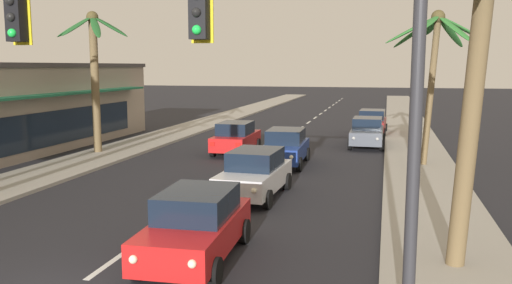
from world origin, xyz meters
TOP-DOWN VIEW (x-y plane):
  - sidewalk_right at (7.80, 20.00)m, footprint 3.20×110.00m
  - sidewalk_left at (-7.80, 20.00)m, footprint 3.20×110.00m
  - lane_markings at (0.44, 19.78)m, footprint 4.28×87.76m
  - traffic_signal_mast at (3.07, 0.78)m, footprint 11.43×0.41m
  - sedan_lead_at_stop_bar at (1.91, 3.21)m, footprint 2.09×4.51m
  - sedan_third_in_queue at (1.77, 9.55)m, footprint 2.09×4.50m
  - sedan_fifth_in_queue at (1.67, 15.89)m, footprint 2.03×4.48m
  - sedan_oncoming_far at (-1.50, 18.55)m, footprint 2.01×4.48m
  - sedan_parked_nearest_kerb at (5.19, 22.57)m, footprint 1.96×4.46m
  - sedan_parked_mid_kerb at (5.30, 28.22)m, footprint 2.05×4.49m
  - palm_left_third at (-8.49, 16.53)m, footprint 3.86×3.82m
  - palm_right_nearest at (8.11, 3.97)m, footprint 4.58×4.07m
  - palm_right_second at (8.22, 16.86)m, footprint 4.61×4.84m

SIDE VIEW (x-z plane):
  - lane_markings at x=0.44m, z-range 0.00..0.01m
  - sidewalk_right at x=7.80m, z-range 0.00..0.14m
  - sidewalk_left at x=-7.80m, z-range 0.00..0.14m
  - sedan_lead_at_stop_bar at x=1.91m, z-range 0.01..1.69m
  - sedan_third_in_queue at x=1.77m, z-range 0.01..1.69m
  - sedan_fifth_in_queue at x=1.67m, z-range 0.01..1.69m
  - sedan_oncoming_far at x=-1.50m, z-range 0.01..1.69m
  - sedan_parked_nearest_kerb at x=5.19m, z-range 0.01..1.69m
  - sedan_parked_mid_kerb at x=5.30m, z-range 0.01..1.69m
  - palm_left_third at x=-8.49m, z-range 1.26..8.65m
  - traffic_signal_mast at x=3.07m, z-range 1.50..8.45m
  - palm_right_nearest at x=8.11m, z-range 1.48..8.96m
  - palm_right_second at x=8.22m, z-range 1.86..8.93m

